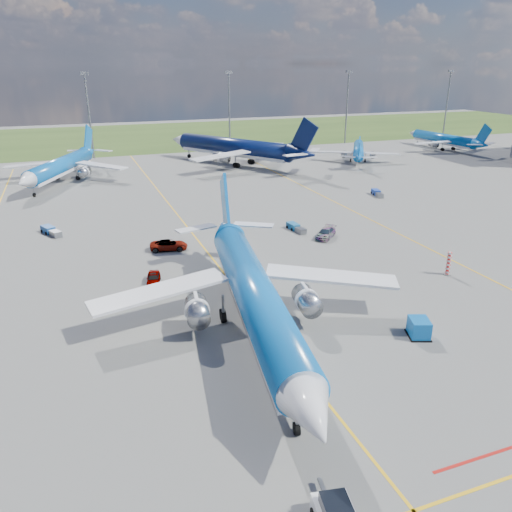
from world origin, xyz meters
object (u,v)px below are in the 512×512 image
object	(u,v)px
service_car_a	(154,278)
service_car_b	(169,245)
baggage_tug_w	(296,228)
baggage_tug_c	(51,231)
bg_jet_n	(234,164)
bg_jet_nnw	(63,182)
baggage_tug_e	(377,193)
service_car_c	(326,233)
bg_jet_ene	(442,149)
main_airliner	(255,332)
warning_post	(448,264)
uld_container	(419,328)
bg_jet_ne	(358,161)

from	to	relation	value
service_car_a	service_car_b	xyz separation A→B (m)	(3.98, 10.84, 0.05)
baggage_tug_w	baggage_tug_c	bearing A→B (deg)	155.80
bg_jet_n	service_car_b	size ratio (longest dim) A/B	9.38
bg_jet_nnw	baggage_tug_e	distance (m)	68.30
service_car_c	baggage_tug_e	size ratio (longest dim) A/B	1.07
bg_jet_ene	service_car_a	bearing A→B (deg)	31.72
baggage_tug_e	baggage_tug_w	bearing A→B (deg)	-133.87
main_airliner	baggage_tug_c	distance (m)	43.78
baggage_tug_w	main_airliner	bearing A→B (deg)	-128.11
warning_post	uld_container	xyz separation A→B (m)	(-12.92, -11.25, -0.61)
warning_post	service_car_a	size ratio (longest dim) A/B	0.76
bg_jet_ene	baggage_tug_w	xyz separation A→B (m)	(-75.90, -57.17, 0.46)
warning_post	bg_jet_ne	distance (m)	78.79
bg_jet_n	main_airliner	distance (m)	87.64
bg_jet_ene	bg_jet_ne	bearing A→B (deg)	9.21
bg_jet_ene	service_car_b	world-z (taller)	bg_jet_ene
baggage_tug_w	baggage_tug_e	world-z (taller)	baggage_tug_e
warning_post	bg_jet_n	xyz separation A→B (m)	(-2.21, 78.91, -1.50)
bg_jet_ene	main_airliner	size ratio (longest dim) A/B	0.77
warning_post	baggage_tug_w	bearing A→B (deg)	114.43
warning_post	bg_jet_nnw	size ratio (longest dim) A/B	0.08
main_airliner	service_car_a	world-z (taller)	main_airliner
bg_jet_n	uld_container	world-z (taller)	bg_jet_n
service_car_b	baggage_tug_w	distance (m)	20.58
uld_container	service_car_b	size ratio (longest dim) A/B	0.43
bg_jet_ne	baggage_tug_c	distance (m)	86.46
bg_jet_ne	service_car_b	bearing A→B (deg)	71.13
service_car_a	service_car_c	size ratio (longest dim) A/B	0.79
uld_container	baggage_tug_w	size ratio (longest dim) A/B	0.49
uld_container	service_car_c	bearing A→B (deg)	100.16
service_car_b	baggage_tug_w	size ratio (longest dim) A/B	1.16
service_car_a	baggage_tug_e	world-z (taller)	service_car_a
warning_post	service_car_c	world-z (taller)	warning_post
bg_jet_n	bg_jet_ene	size ratio (longest dim) A/B	1.43
main_airliner	service_car_b	size ratio (longest dim) A/B	8.48
warning_post	uld_container	distance (m)	17.14
service_car_a	baggage_tug_w	distance (m)	27.53
bg_jet_ene	service_car_c	size ratio (longest dim) A/B	6.88
uld_container	baggage_tug_e	distance (m)	55.84
service_car_a	baggage_tug_w	size ratio (longest dim) A/B	0.88
service_car_c	baggage_tug_e	bearing A→B (deg)	88.48
bg_jet_nnw	service_car_c	bearing A→B (deg)	-31.50
bg_jet_ene	main_airliner	xyz separation A→B (m)	(-93.04, -84.92, 0.00)
bg_jet_ene	main_airliner	distance (m)	125.97
uld_container	baggage_tug_w	distance (m)	34.08
warning_post	main_airliner	size ratio (longest dim) A/B	0.07
warning_post	service_car_b	distance (m)	37.30
bg_jet_ene	baggage_tug_c	distance (m)	121.04
bg_jet_nnw	service_car_b	bearing A→B (deg)	-50.81
bg_jet_n	baggage_tug_c	distance (m)	62.87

